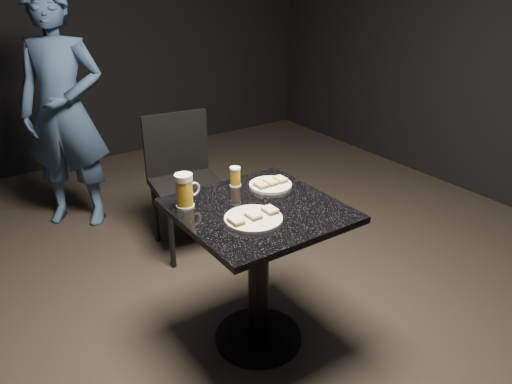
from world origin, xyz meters
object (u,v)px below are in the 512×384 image
beer_mug (185,191)px  beer_tumbler (235,177)px  patron (63,112)px  plate_small (271,185)px  plate_large (253,219)px  chair (184,175)px  table (258,254)px

beer_mug → beer_tumbler: 0.32m
patron → beer_tumbler: (0.39, -1.57, -0.02)m
plate_small → beer_tumbler: bearing=143.0°
plate_large → beer_tumbler: beer_tumbler is taller
plate_large → chair: (0.24, 1.16, -0.26)m
plate_large → beer_mug: bearing=122.2°
plate_large → beer_tumbler: (0.13, 0.35, 0.04)m
plate_small → table: (-0.18, -0.16, -0.25)m
beer_mug → chair: size_ratio=0.18×
plate_small → table: size_ratio=0.28×
plate_small → beer_mug: bearing=175.2°
plate_large → plate_small: bearing=42.2°
plate_small → patron: patron is taller
plate_small → beer_mug: beer_mug is taller
beer_tumbler → table: bearing=-99.5°
plate_large → beer_mug: (-0.18, 0.28, 0.07)m
plate_large → chair: size_ratio=0.28×
beer_mug → chair: (0.42, 0.88, -0.33)m
plate_large → chair: bearing=78.2°
plate_small → chair: size_ratio=0.24×
beer_tumbler → chair: chair is taller
plate_large → table: 0.28m
plate_small → table: 0.35m
plate_large → patron: 1.94m
patron → table: 1.90m
plate_small → beer_tumbler: 0.18m
patron → beer_mug: 1.64m
plate_large → plate_small: size_ratio=1.19×
plate_small → patron: size_ratio=0.13×
plate_small → patron: 1.76m
patron → table: patron is taller
chair → table: bearing=-98.3°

